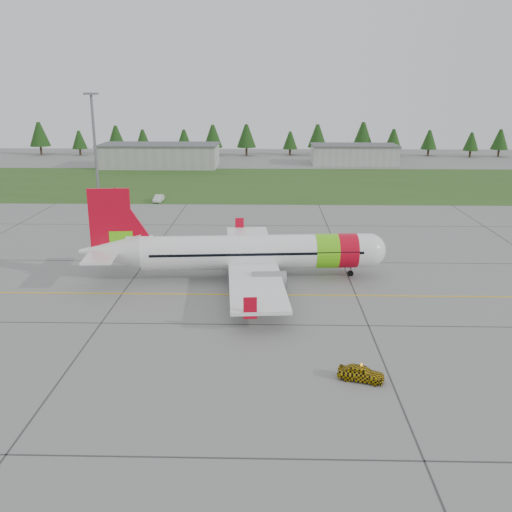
{
  "coord_description": "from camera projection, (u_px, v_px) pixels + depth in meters",
  "views": [
    {
      "loc": [
        0.76,
        -49.06,
        21.16
      ],
      "look_at": [
        -0.72,
        10.74,
        3.51
      ],
      "focal_mm": 40.0,
      "sensor_mm": 36.0,
      "label": 1
    }
  ],
  "objects": [
    {
      "name": "service_van",
      "position": [
        158.0,
        191.0,
        109.89
      ],
      "size": [
        1.48,
        1.4,
        4.07
      ],
      "primitive_type": "imported",
      "rotation": [
        0.0,
        0.0,
        -0.04
      ],
      "color": "silver",
      "rests_on": "ground"
    },
    {
      "name": "taxi_guideline",
      "position": [
        262.0,
        295.0,
        60.72
      ],
      "size": [
        120.0,
        0.25,
        0.02
      ],
      "primitive_type": "cube",
      "color": "gold",
      "rests_on": "ground"
    },
    {
      "name": "ground",
      "position": [
        261.0,
        325.0,
        53.05
      ],
      "size": [
        320.0,
        320.0,
        0.0
      ],
      "primitive_type": "plane",
      "color": "gray",
      "rests_on": "ground"
    },
    {
      "name": "hangar_west",
      "position": [
        160.0,
        156.0,
        158.38
      ],
      "size": [
        32.0,
        14.0,
        6.0
      ],
      "primitive_type": "cube",
      "color": "#A8A8A3",
      "rests_on": "ground"
    },
    {
      "name": "hangar_east",
      "position": [
        354.0,
        155.0,
        164.86
      ],
      "size": [
        24.0,
        12.0,
        5.2
      ],
      "primitive_type": "cube",
      "color": "#A8A8A3",
      "rests_on": "ground"
    },
    {
      "name": "follow_me_car",
      "position": [
        362.0,
        359.0,
        42.51
      ],
      "size": [
        1.56,
        1.7,
        3.49
      ],
      "primitive_type": "imported",
      "rotation": [
        0.0,
        0.0,
        1.26
      ],
      "color": "#E5BA0C",
      "rests_on": "ground"
    },
    {
      "name": "aircraft",
      "position": [
        249.0,
        252.0,
        65.33
      ],
      "size": [
        35.09,
        32.43,
        10.63
      ],
      "rotation": [
        0.0,
        0.0,
        0.08
      ],
      "color": "white",
      "rests_on": "ground"
    },
    {
      "name": "treeline",
      "position": [
        268.0,
        140.0,
        183.95
      ],
      "size": [
        160.0,
        8.0,
        10.0
      ],
      "primitive_type": null,
      "color": "#1C3F14",
      "rests_on": "ground"
    },
    {
      "name": "grass_strip",
      "position": [
        267.0,
        183.0,
        131.67
      ],
      "size": [
        320.0,
        50.0,
        0.03
      ],
      "primitive_type": "cube",
      "color": "#30561E",
      "rests_on": "ground"
    },
    {
      "name": "floodlight_mast",
      "position": [
        95.0,
        150.0,
        106.59
      ],
      "size": [
        0.5,
        0.5,
        20.0
      ],
      "primitive_type": "cylinder",
      "color": "slate",
      "rests_on": "ground"
    }
  ]
}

